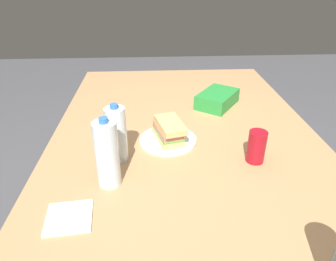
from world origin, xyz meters
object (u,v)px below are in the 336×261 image
(paper_plate, at_px, (168,140))
(chip_bag, at_px, (217,99))
(sandwich, at_px, (169,130))
(water_bottle_tall, at_px, (107,154))
(soda_can_red, at_px, (257,147))
(water_bottle_spare, at_px, (117,134))
(dining_table, at_px, (185,150))

(paper_plate, xyz_separation_m, chip_bag, (-0.35, 0.27, 0.03))
(paper_plate, relative_size, sandwich, 1.18)
(sandwich, distance_m, water_bottle_tall, 0.34)
(chip_bag, distance_m, water_bottle_tall, 0.78)
(soda_can_red, bearing_deg, water_bottle_spare, -94.85)
(paper_plate, relative_size, water_bottle_tall, 0.96)
(dining_table, distance_m, water_bottle_tall, 0.46)
(water_bottle_spare, bearing_deg, chip_bag, 135.15)
(dining_table, distance_m, soda_can_red, 0.35)
(water_bottle_spare, bearing_deg, paper_plate, 121.36)
(paper_plate, xyz_separation_m, sandwich, (0.00, 0.00, 0.05))
(sandwich, relative_size, chip_bag, 0.86)
(dining_table, distance_m, paper_plate, 0.12)
(paper_plate, height_order, water_bottle_spare, water_bottle_spare)
(paper_plate, relative_size, soda_can_red, 1.91)
(chip_bag, bearing_deg, soda_can_red, 40.23)
(paper_plate, bearing_deg, sandwich, 40.94)
(soda_can_red, height_order, water_bottle_tall, water_bottle_tall)
(sandwich, bearing_deg, water_bottle_tall, -39.20)
(paper_plate, bearing_deg, water_bottle_spare, -58.64)
(dining_table, bearing_deg, chip_bag, 146.85)
(sandwich, xyz_separation_m, water_bottle_spare, (0.11, -0.19, 0.05))
(sandwich, relative_size, water_bottle_spare, 0.88)
(soda_can_red, xyz_separation_m, chip_bag, (-0.51, -0.04, -0.03))
(water_bottle_tall, bearing_deg, paper_plate, 141.51)
(dining_table, xyz_separation_m, soda_can_red, (0.21, 0.24, 0.14))
(chip_bag, xyz_separation_m, water_bottle_spare, (0.47, -0.46, 0.07))
(paper_plate, xyz_separation_m, soda_can_red, (0.16, 0.31, 0.05))
(chip_bag, bearing_deg, paper_plate, -2.34)
(dining_table, height_order, soda_can_red, soda_can_red)
(dining_table, height_order, sandwich, sandwich)
(chip_bag, relative_size, water_bottle_tall, 0.95)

